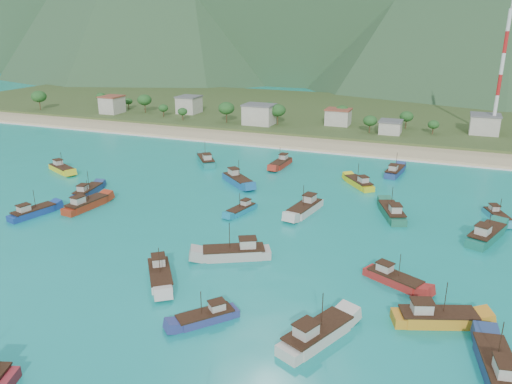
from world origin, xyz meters
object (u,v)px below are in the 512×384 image
(boat_2, at_px, (160,275))
(boat_27, at_px, (486,235))
(radio_tower, at_px, (501,74))
(boat_22, at_px, (359,183))
(boat_1, at_px, (86,205))
(boat_20, at_px, (206,161))
(boat_26, at_px, (237,180))
(boat_3, at_px, (497,217))
(boat_12, at_px, (392,213))
(boat_0, at_px, (498,369))
(boat_8, at_px, (281,164))
(boat_13, at_px, (317,335))
(boat_18, at_px, (206,318))
(boat_24, at_px, (395,172))
(boat_15, at_px, (62,169))
(boat_17, at_px, (242,210))
(boat_10, at_px, (436,318))
(boat_25, at_px, (33,213))
(boat_23, at_px, (305,209))
(boat_14, at_px, (88,192))
(boat_11, at_px, (394,280))
(boat_6, at_px, (235,253))

(boat_2, height_order, boat_27, boat_27)
(radio_tower, distance_m, boat_22, 78.80)
(boat_1, relative_size, boat_20, 1.02)
(radio_tower, xyz_separation_m, boat_26, (-62.05, -77.45, -21.34))
(boat_1, bearing_deg, boat_2, -27.37)
(radio_tower, height_order, boat_1, radio_tower)
(boat_3, relative_size, boat_12, 0.77)
(boat_0, relative_size, boat_22, 1.24)
(boat_8, distance_m, boat_13, 81.65)
(boat_18, xyz_separation_m, boat_26, (-20.46, 57.66, 0.30))
(radio_tower, height_order, boat_27, radio_tower)
(boat_27, bearing_deg, boat_20, -179.86)
(boat_12, height_order, boat_24, boat_12)
(boat_15, bearing_deg, boat_2, 78.42)
(boat_12, distance_m, boat_27, 18.78)
(boat_17, xyz_separation_m, boat_20, (-24.69, 31.84, 0.33))
(boat_3, height_order, boat_15, boat_15)
(boat_1, distance_m, boat_20, 42.79)
(boat_1, distance_m, boat_27, 82.13)
(boat_8, distance_m, boat_10, 79.67)
(boat_3, height_order, boat_27, boat_27)
(boat_18, xyz_separation_m, boat_20, (-36.33, 71.45, 0.29))
(boat_18, distance_m, boat_25, 56.25)
(boat_27, bearing_deg, radio_tower, 108.14)
(boat_17, height_order, boat_20, boat_20)
(boat_2, distance_m, boat_23, 39.08)
(boat_8, xyz_separation_m, boat_27, (52.01, -33.58, 0.17))
(boat_15, bearing_deg, boat_14, 81.07)
(boat_12, bearing_deg, boat_17, 175.40)
(boat_2, xyz_separation_m, boat_17, (0.43, 31.97, -0.26))
(boat_15, bearing_deg, boat_8, 141.41)
(boat_11, bearing_deg, boat_23, -112.99)
(boat_3, relative_size, boat_26, 0.82)
(boat_12, xyz_separation_m, boat_24, (-3.11, 31.61, -0.08))
(boat_11, height_order, boat_20, boat_20)
(boat_3, xyz_separation_m, boat_22, (-30.67, 11.38, 0.17))
(boat_8, relative_size, boat_12, 0.90)
(boat_2, relative_size, boat_13, 0.87)
(boat_13, xyz_separation_m, boat_23, (-14.12, 43.29, -0.02))
(radio_tower, relative_size, boat_2, 3.89)
(boat_13, xyz_separation_m, boat_25, (-67.05, 20.56, -0.20))
(boat_15, bearing_deg, boat_22, 127.13)
(boat_11, height_order, boat_13, boat_13)
(boat_1, height_order, boat_17, boat_1)
(boat_6, relative_size, boat_18, 1.46)
(boat_6, relative_size, boat_23, 1.01)
(boat_3, relative_size, boat_17, 1.04)
(boat_11, relative_size, boat_22, 1.00)
(boat_20, xyz_separation_m, boat_22, (44.85, -4.57, -0.12))
(boat_12, bearing_deg, boat_11, -104.04)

